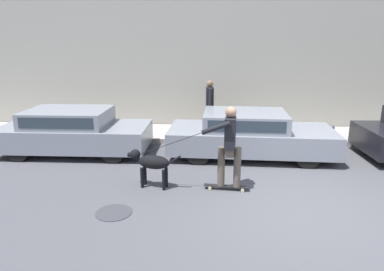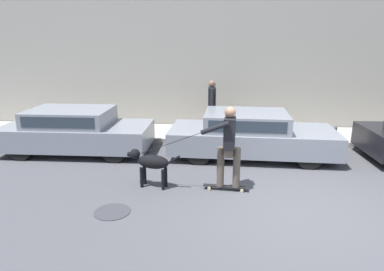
{
  "view_description": "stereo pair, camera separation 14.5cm",
  "coord_description": "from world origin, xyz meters",
  "px_view_note": "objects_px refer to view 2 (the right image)",
  "views": [
    {
      "loc": [
        -1.61,
        -5.71,
        2.95
      ],
      "look_at": [
        -2.03,
        1.56,
        0.95
      ],
      "focal_mm": 32.0,
      "sensor_mm": 36.0,
      "label": 1
    },
    {
      "loc": [
        -1.46,
        -5.7,
        2.95
      ],
      "look_at": [
        -2.03,
        1.56,
        0.95
      ],
      "focal_mm": 32.0,
      "sensor_mm": 36.0,
      "label": 2
    }
  ],
  "objects_px": {
    "dog": "(151,162)",
    "skateboarder": "(229,144)",
    "fire_hydrant": "(333,137)",
    "pedestrian_with_bag": "(212,104)",
    "parked_car_1": "(250,135)",
    "parked_car_0": "(76,131)"
  },
  "relations": [
    {
      "from": "fire_hydrant",
      "to": "skateboarder",
      "type": "bearing_deg",
      "value": -135.62
    },
    {
      "from": "dog",
      "to": "skateboarder",
      "type": "height_order",
      "value": "skateboarder"
    },
    {
      "from": "skateboarder",
      "to": "dog",
      "type": "bearing_deg",
      "value": 3.6
    },
    {
      "from": "parked_car_0",
      "to": "parked_car_1",
      "type": "bearing_deg",
      "value": -0.36
    },
    {
      "from": "dog",
      "to": "skateboarder",
      "type": "distance_m",
      "value": 1.66
    },
    {
      "from": "skateboarder",
      "to": "fire_hydrant",
      "type": "bearing_deg",
      "value": -130.0
    },
    {
      "from": "pedestrian_with_bag",
      "to": "fire_hydrant",
      "type": "bearing_deg",
      "value": -22.41
    },
    {
      "from": "pedestrian_with_bag",
      "to": "dog",
      "type": "bearing_deg",
      "value": -109.43
    },
    {
      "from": "fire_hydrant",
      "to": "parked_car_1",
      "type": "bearing_deg",
      "value": -163.34
    },
    {
      "from": "dog",
      "to": "skateboarder",
      "type": "relative_size",
      "value": 0.48
    },
    {
      "from": "parked_car_0",
      "to": "pedestrian_with_bag",
      "type": "distance_m",
      "value": 4.14
    },
    {
      "from": "parked_car_0",
      "to": "dog",
      "type": "relative_size",
      "value": 3.47
    },
    {
      "from": "dog",
      "to": "parked_car_1",
      "type": "bearing_deg",
      "value": -124.3
    },
    {
      "from": "parked_car_1",
      "to": "skateboarder",
      "type": "distance_m",
      "value": 2.35
    },
    {
      "from": "fire_hydrant",
      "to": "pedestrian_with_bag",
      "type": "bearing_deg",
      "value": 160.93
    },
    {
      "from": "dog",
      "to": "skateboarder",
      "type": "xyz_separation_m",
      "value": [
        1.59,
        -0.06,
        0.46
      ]
    },
    {
      "from": "parked_car_1",
      "to": "dog",
      "type": "distance_m",
      "value": 3.11
    },
    {
      "from": "parked_car_0",
      "to": "dog",
      "type": "distance_m",
      "value": 3.3
    },
    {
      "from": "parked_car_0",
      "to": "fire_hydrant",
      "type": "bearing_deg",
      "value": 5.31
    },
    {
      "from": "parked_car_1",
      "to": "parked_car_0",
      "type": "bearing_deg",
      "value": -177.76
    },
    {
      "from": "parked_car_0",
      "to": "skateboarder",
      "type": "xyz_separation_m",
      "value": [
        4.08,
        -2.22,
        0.4
      ]
    },
    {
      "from": "parked_car_0",
      "to": "parked_car_1",
      "type": "relative_size",
      "value": 0.91
    }
  ]
}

